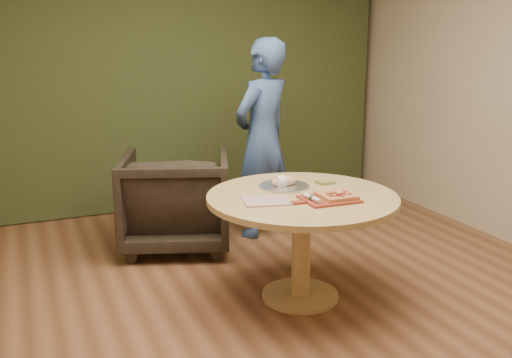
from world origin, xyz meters
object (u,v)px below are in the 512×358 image
Objects in this scene: armchair at (176,196)px; flatbread_pizza at (336,195)px; pedestal_table at (302,215)px; pizza_paddle at (328,199)px; person_standing at (262,139)px; cutlery_roll at (312,198)px; bread_roll at (283,182)px; serving_tray at (284,186)px.

flatbread_pizza is at bearing 133.96° from armchair.
pedestal_table is 0.29m from flatbread_pizza.
pedestal_table is at bearing 119.79° from pizza_paddle.
pizza_paddle is at bearing 131.90° from armchair.
person_standing reaches higher than pedestal_table.
cutlery_roll is at bearing -96.77° from pedestal_table.
flatbread_pizza is 0.13× the size of person_standing.
pedestal_table is 6.69× the size of bread_roll.
flatbread_pizza is 1.67m from armchair.
person_standing reaches higher than armchair.
cutlery_roll is at bearing -87.56° from bread_roll.
armchair is (-0.50, 1.09, -0.30)m from serving_tray.
bread_roll is at bearing 85.97° from cutlery_roll.
armchair is (-0.53, 1.31, -0.15)m from pedestal_table.
serving_tray is 1.23m from armchair.
pizza_paddle is at bearing -6.77° from cutlery_roll.
pizza_paddle is at bearing 54.99° from person_standing.
armchair is 0.52× the size of person_standing.
pizza_paddle is 0.42m from serving_tray.
armchair is (-0.49, 1.09, -0.34)m from bread_roll.
armchair reaches higher than flatbread_pizza.
armchair is at bearing 114.83° from pizza_paddle.
cutlery_roll is 0.56× the size of serving_tray.
bread_roll is 1.16m from person_standing.
flatbread_pizza is 0.44m from serving_tray.
pizza_paddle is 0.25× the size of person_standing.
flatbread_pizza reaches higher than serving_tray.
pizza_paddle is at bearing -72.99° from serving_tray.
serving_tray is 0.04m from bread_roll.
serving_tray reaches higher than pedestal_table.
cutlery_roll is (-0.18, 0.00, 0.00)m from flatbread_pizza.
cutlery_roll is at bearing 179.29° from flatbread_pizza.
flatbread_pizza is at bearing -7.19° from cutlery_roll.
serving_tray is (-0.01, 0.40, -0.02)m from cutlery_roll.
pizza_paddle is 1.27× the size of serving_tray.
cutlery_roll is 0.22× the size of armchair.
flatbread_pizza is at bearing -65.05° from serving_tray.
armchair reaches higher than pizza_paddle.
cutlery_roll reaches higher than pizza_paddle.
armchair is (-0.62, 1.49, -0.30)m from pizza_paddle.
armchair reaches higher than pedestal_table.
armchair is 0.92m from person_standing.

